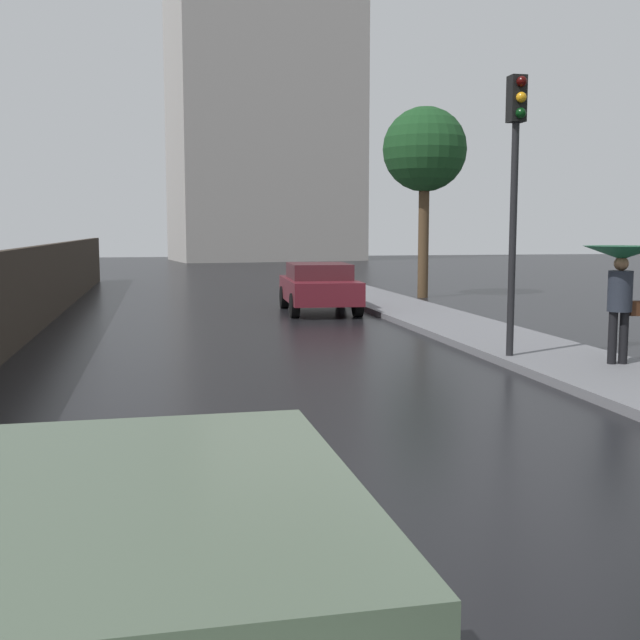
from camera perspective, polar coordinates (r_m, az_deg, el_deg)
The scene contains 6 objects.
ground at distance 6.77m, azimuth 2.36°, elevation -13.10°, with size 120.00×120.00×0.00m, color black.
car_maroon_mid_road at distance 21.66m, azimuth -0.07°, elevation 2.46°, with size 2.02×3.90×1.34m.
pedestrian_with_umbrella_near at distance 13.34m, azimuth 20.91°, elevation 3.52°, with size 1.19×1.19×1.87m.
traffic_light at distance 13.68m, azimuth 13.91°, elevation 10.81°, with size 0.26×0.39×4.63m.
street_tree_mid at distance 26.71m, azimuth 7.57°, elevation 11.98°, with size 2.76×2.76×6.26m.
distant_tower at distance 60.55m, azimuth -4.06°, elevation 21.03°, with size 14.21×9.51×38.06m.
Camera 1 is at (-1.52, -6.19, 2.28)m, focal length 44.35 mm.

